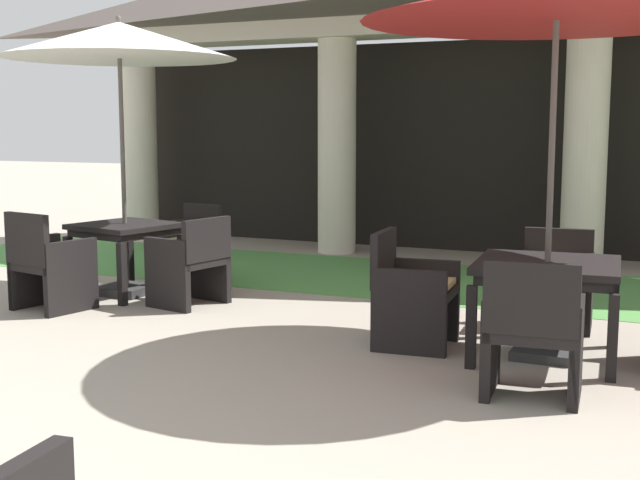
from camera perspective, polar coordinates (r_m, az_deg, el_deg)
lawn_strip at (r=9.46m, az=6.30°, el=-2.64°), size 12.56×2.42×0.01m
patio_table_near_foreground at (r=6.38m, az=15.06°, el=-2.22°), size 1.09×1.09×0.72m
patio_chair_near_foreground_south at (r=5.44m, az=14.14°, el=-6.16°), size 0.63×0.54×0.89m
patio_chair_near_foreground_west at (r=6.56m, az=6.20°, el=-3.58°), size 0.62×0.62×0.89m
patio_chair_near_foreground_north at (r=7.40m, az=15.61°, el=-2.71°), size 0.63×0.55×0.82m
patio_table_mid_left at (r=8.73m, az=-13.00°, el=0.42°), size 1.02×1.02×0.72m
patio_umbrella_mid_left at (r=8.70m, az=-13.38°, el=12.76°), size 2.29×2.29×2.76m
patio_chair_mid_left_east at (r=8.10m, az=-8.69°, el=-1.51°), size 0.66×0.71×0.85m
patio_chair_mid_left_north at (r=9.38m, az=-8.75°, el=-0.38°), size 0.65×0.64×0.83m
patio_chair_mid_left_south at (r=8.19m, az=-17.80°, el=-1.63°), size 0.70×0.68×0.92m
terracotta_urn at (r=8.82m, az=-7.63°, el=-2.30°), size 0.28×0.28×0.42m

